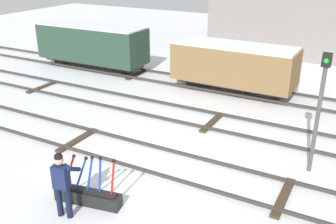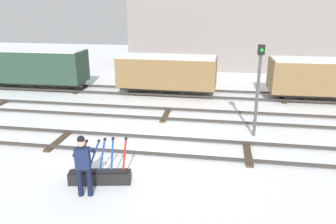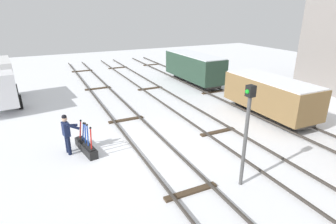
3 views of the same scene
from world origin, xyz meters
The scene contains 9 objects.
ground_plane centered at (0.00, 0.00, 0.00)m, with size 60.00×60.00×0.00m, color white.
track_main_line centered at (0.00, 0.00, 0.11)m, with size 44.00×1.94×0.18m.
track_siding_near centered at (0.00, 3.61, 0.11)m, with size 44.00×1.94×0.18m.
track_siding_far centered at (0.00, 7.46, 0.11)m, with size 44.00×1.94×0.18m.
switch_lever_frame centered at (-0.88, -2.61, 0.25)m, with size 1.84×0.68×1.45m.
rail_worker centered at (-1.06, -3.28, 1.00)m, with size 0.63×0.69×1.76m.
signal_post centered at (3.87, 1.80, 2.21)m, with size 0.24×0.32×3.58m.
freight_car_near_switch centered at (-8.77, 7.46, 1.38)m, with size 6.26×2.03×2.40m.
freight_car_mid_siding centered at (-0.56, 7.46, 1.28)m, with size 5.58×2.22×2.21m.
Camera 1 is at (4.89, -8.93, 6.03)m, focal length 41.02 mm.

